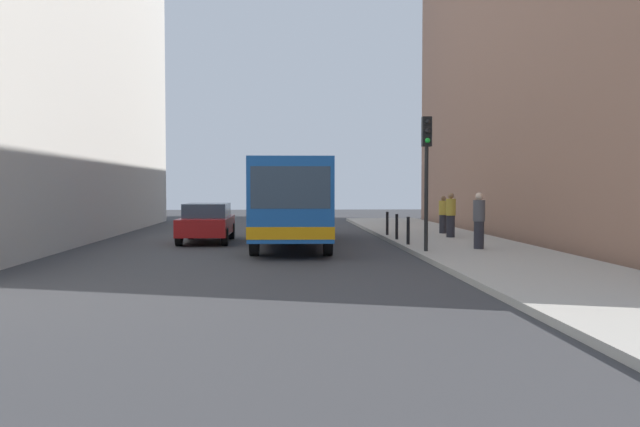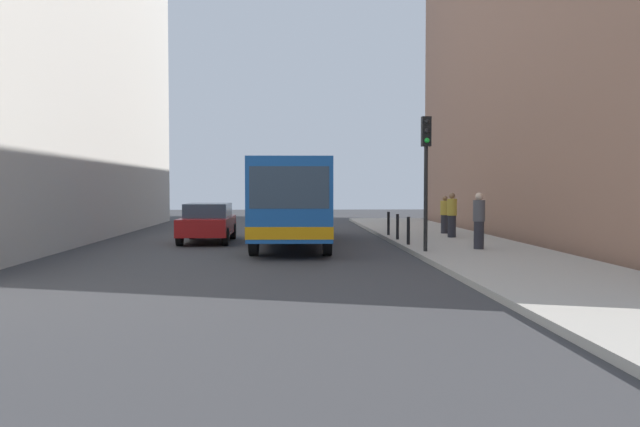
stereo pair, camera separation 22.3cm
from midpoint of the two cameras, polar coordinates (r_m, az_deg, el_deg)
The scene contains 12 objects.
ground_plane at distance 21.40m, azimuth -1.31°, elevation -3.36°, with size 80.00×80.00×0.00m, color #38383A.
sidewalk at distance 22.25m, azimuth 12.74°, elevation -3.00°, with size 4.40×40.00×0.15m, color #ADA89E.
building_right at distance 28.63m, azimuth 22.70°, elevation 13.14°, with size 7.00×32.00×15.16m, color #936B56.
bus at distance 24.23m, azimuth -2.67°, elevation 1.39°, with size 2.81×11.08×3.00m.
car_beside_bus at distance 25.57m, azimuth -10.01°, elevation -0.70°, with size 1.88×4.41×1.48m.
traffic_light at distance 20.35m, azimuth 8.90°, elevation 4.79°, with size 0.28×0.33×4.10m.
bollard_near at distance 22.65m, azimuth 7.36°, elevation -1.48°, with size 0.11×0.11×0.95m, color black.
bollard_mid at distance 24.83m, azimuth 6.41°, elevation -1.14°, with size 0.11×0.11×0.95m, color black.
bollard_far at distance 27.02m, azimuth 5.61°, elevation -0.86°, with size 0.11×0.11×0.95m, color black.
pedestrian_near_signal at distance 21.45m, azimuth 13.31°, elevation -0.60°, with size 0.38×0.38×1.79m.
pedestrian_mid_sidewalk at distance 26.16m, azimuth 11.01°, elevation -0.12°, with size 0.38×0.38×1.74m.
pedestrian_far_sidewalk at distance 28.32m, azimuth 10.39°, elevation -0.10°, with size 0.38×0.38×1.60m.
Camera 1 is at (-0.88, -21.28, 2.12)m, focal length 36.97 mm.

